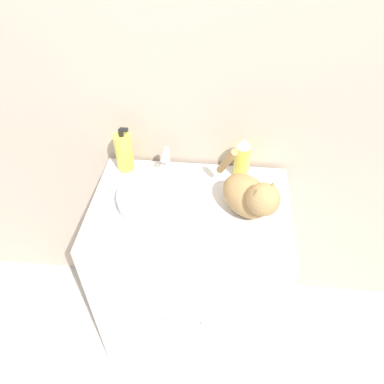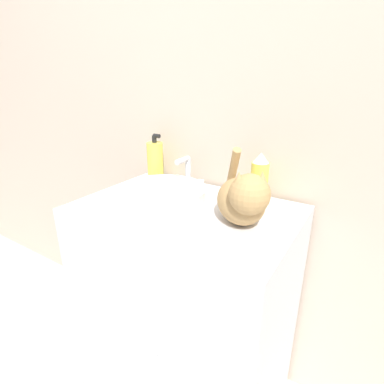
{
  "view_description": "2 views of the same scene",
  "coord_description": "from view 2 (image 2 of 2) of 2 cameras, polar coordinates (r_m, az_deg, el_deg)",
  "views": [
    {
      "loc": [
        0.1,
        -0.73,
        1.9
      ],
      "look_at": [
        0.01,
        0.25,
        0.97
      ],
      "focal_mm": 35.0,
      "sensor_mm": 36.0,
      "label": 1
    },
    {
      "loc": [
        0.54,
        -0.54,
        1.31
      ],
      "look_at": [
        0.04,
        0.24,
        0.96
      ],
      "focal_mm": 28.0,
      "sensor_mm": 36.0,
      "label": 2
    }
  ],
  "objects": [
    {
      "name": "faucet",
      "position": [
        1.24,
        -0.96,
        3.5
      ],
      "size": [
        0.15,
        0.1,
        0.13
      ],
      "color": "silver",
      "rests_on": "vanity_cabinet"
    },
    {
      "name": "cat",
      "position": [
        0.91,
        9.69,
        -1.14
      ],
      "size": [
        0.26,
        0.31,
        0.22
      ],
      "rotation": [
        0.0,
        0.0,
        -0.93
      ],
      "color": "tan",
      "rests_on": "vanity_cabinet"
    },
    {
      "name": "spray_bottle",
      "position": [
        1.11,
        12.71,
        2.66
      ],
      "size": [
        0.06,
        0.06,
        0.18
      ],
      "color": "#EADB4C",
      "rests_on": "vanity_cabinet"
    },
    {
      "name": "wall_back",
      "position": [
        1.23,
        6.83,
        17.85
      ],
      "size": [
        6.0,
        0.05,
        2.5
      ],
      "color": "#C6B29E",
      "rests_on": "ground_plane"
    },
    {
      "name": "vanity_cabinet",
      "position": [
        1.3,
        -1.13,
        -21.21
      ],
      "size": [
        0.76,
        0.53,
        0.89
      ],
      "color": "silver",
      "rests_on": "ground_plane"
    },
    {
      "name": "sink_basin",
      "position": [
        1.12,
        -5.76,
        -0.29
      ],
      "size": [
        0.33,
        0.33,
        0.05
      ],
      "color": "white",
      "rests_on": "vanity_cabinet"
    },
    {
      "name": "soap_bottle",
      "position": [
        1.34,
        -7.01,
        6.02
      ],
      "size": [
        0.07,
        0.07,
        0.2
      ],
      "color": "#EADB4C",
      "rests_on": "vanity_cabinet"
    }
  ]
}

